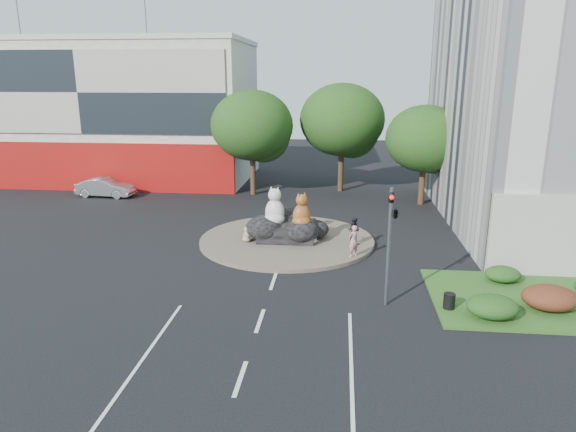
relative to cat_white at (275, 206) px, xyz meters
name	(u,v)px	position (x,y,z in m)	size (l,w,h in m)	color
ground	(260,321)	(0.66, -9.76, -2.19)	(120.00, 120.00, 0.00)	black
roundabout_island	(287,240)	(0.66, 0.24, -2.09)	(10.00, 10.00, 0.20)	brown
rock_plinth	(287,231)	(0.66, 0.24, -1.54)	(3.20, 2.60, 0.90)	black
shophouse_block	(112,111)	(-17.34, 18.15, 3.99)	(25.20, 12.30, 17.40)	silver
grass_verge	(551,300)	(12.66, -6.76, -2.13)	(10.00, 6.00, 0.12)	#2D4F1A
tree_left	(253,129)	(-3.27, 12.30, 3.06)	(6.46, 6.46, 8.27)	#382314
tree_mid	(343,123)	(3.73, 14.30, 3.37)	(6.84, 6.84, 8.76)	#382314
tree_right	(426,142)	(9.73, 10.30, 2.44)	(5.70, 5.70, 7.30)	#382314
hedge_near_green	(492,307)	(9.66, -8.76, -1.62)	(2.00, 1.60, 0.90)	#183B12
hedge_red	(550,298)	(12.16, -7.76, -1.58)	(2.20, 1.76, 0.99)	#482013
hedge_back_green	(503,274)	(11.16, -4.96, -1.71)	(1.60, 1.28, 0.72)	#183B12
traffic_light	(392,222)	(5.76, -7.77, 1.43)	(0.44, 1.24, 5.00)	#595B60
street_lamp	(541,175)	(13.48, -1.76, 2.36)	(2.34, 0.22, 8.06)	#595B60
cat_white	(275,206)	(0.00, 0.00, 0.00)	(1.31, 1.13, 2.18)	beige
cat_tabby	(302,210)	(1.54, -0.29, -0.12)	(1.17, 1.01, 1.94)	#B35125
kitten_calico	(247,234)	(-1.54, -0.58, -1.55)	(0.53, 0.46, 0.89)	silver
kitten_white	(313,236)	(2.21, -0.44, -1.58)	(0.50, 0.43, 0.83)	beige
pedestrian_pink	(353,241)	(4.39, -2.45, -1.15)	(0.61, 0.40, 1.67)	#C17D82
pedestrian_dark	(354,231)	(4.45, -0.38, -1.23)	(0.74, 0.58, 1.52)	black
parked_car	(105,187)	(-14.82, 10.19, -1.44)	(1.58, 4.54, 1.50)	#B5B9BE
litter_bin	(449,301)	(8.16, -8.10, -1.75)	(0.47, 0.47, 0.64)	black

